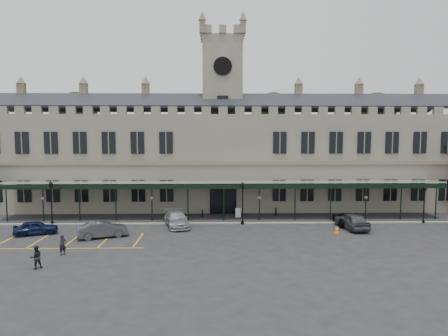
{
  "coord_description": "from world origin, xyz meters",
  "views": [
    {
      "loc": [
        -0.94,
        -36.77,
        9.81
      ],
      "look_at": [
        0.0,
        6.0,
        6.0
      ],
      "focal_mm": 32.0,
      "sensor_mm": 36.0,
      "label": 1
    }
  ],
  "objects_px": {
    "car_right_a": "(352,221)",
    "person_b": "(36,257)",
    "station_building": "(222,158)",
    "person_a": "(63,245)",
    "traffic_cone": "(337,230)",
    "sign_board": "(238,213)",
    "car_left_a": "(36,228)",
    "car_left_b": "(103,229)",
    "clock_tower": "(222,107)",
    "lamp_post_right": "(424,201)",
    "car_van": "(346,219)",
    "lamp_post_left": "(51,199)",
    "lamp_post_mid": "(243,199)",
    "car_taxi": "(177,219)"
  },
  "relations": [
    {
      "from": "person_a",
      "to": "traffic_cone",
      "type": "bearing_deg",
      "value": -28.94
    },
    {
      "from": "clock_tower",
      "to": "car_left_b",
      "type": "relative_size",
      "value": 5.37
    },
    {
      "from": "lamp_post_mid",
      "to": "sign_board",
      "type": "height_order",
      "value": "lamp_post_mid"
    },
    {
      "from": "traffic_cone",
      "to": "sign_board",
      "type": "distance_m",
      "value": 11.94
    },
    {
      "from": "lamp_post_mid",
      "to": "lamp_post_right",
      "type": "distance_m",
      "value": 19.7
    },
    {
      "from": "station_building",
      "to": "person_a",
      "type": "height_order",
      "value": "station_building"
    },
    {
      "from": "clock_tower",
      "to": "lamp_post_left",
      "type": "relative_size",
      "value": 5.27
    },
    {
      "from": "clock_tower",
      "to": "lamp_post_right",
      "type": "xyz_separation_m",
      "value": [
        21.68,
        -10.6,
        -10.65
      ]
    },
    {
      "from": "traffic_cone",
      "to": "station_building",
      "type": "bearing_deg",
      "value": 126.48
    },
    {
      "from": "car_right_a",
      "to": "person_b",
      "type": "bearing_deg",
      "value": 15.07
    },
    {
      "from": "lamp_post_mid",
      "to": "sign_board",
      "type": "xyz_separation_m",
      "value": [
        -0.27,
        3.5,
        -2.2
      ]
    },
    {
      "from": "lamp_post_right",
      "to": "car_left_a",
      "type": "height_order",
      "value": "lamp_post_right"
    },
    {
      "from": "car_left_b",
      "to": "car_van",
      "type": "distance_m",
      "value": 24.94
    },
    {
      "from": "lamp_post_left",
      "to": "person_b",
      "type": "height_order",
      "value": "lamp_post_left"
    },
    {
      "from": "lamp_post_left",
      "to": "car_van",
      "type": "bearing_deg",
      "value": -1.25
    },
    {
      "from": "lamp_post_right",
      "to": "car_left_a",
      "type": "distance_m",
      "value": 40.17
    },
    {
      "from": "car_left_b",
      "to": "person_a",
      "type": "distance_m",
      "value": 5.62
    },
    {
      "from": "car_van",
      "to": "sign_board",
      "type": "bearing_deg",
      "value": -15.79
    },
    {
      "from": "clock_tower",
      "to": "car_left_a",
      "type": "bearing_deg",
      "value": -141.28
    },
    {
      "from": "lamp_post_mid",
      "to": "person_b",
      "type": "relative_size",
      "value": 2.74
    },
    {
      "from": "car_left_b",
      "to": "lamp_post_right",
      "type": "bearing_deg",
      "value": -104.05
    },
    {
      "from": "person_b",
      "to": "car_left_b",
      "type": "bearing_deg",
      "value": -139.21
    },
    {
      "from": "car_left_b",
      "to": "person_a",
      "type": "xyz_separation_m",
      "value": [
        -1.7,
        -5.36,
        0.05
      ]
    },
    {
      "from": "car_left_a",
      "to": "person_a",
      "type": "relative_size",
      "value": 2.46
    },
    {
      "from": "lamp_post_right",
      "to": "sign_board",
      "type": "relative_size",
      "value": 3.8
    },
    {
      "from": "person_b",
      "to": "car_taxi",
      "type": "bearing_deg",
      "value": -158.37
    },
    {
      "from": "station_building",
      "to": "lamp_post_right",
      "type": "distance_m",
      "value": 24.42
    },
    {
      "from": "lamp_post_right",
      "to": "person_b",
      "type": "xyz_separation_m",
      "value": [
        -35.56,
        -13.81,
        -1.62
      ]
    },
    {
      "from": "car_right_a",
      "to": "person_b",
      "type": "height_order",
      "value": "person_b"
    },
    {
      "from": "car_taxi",
      "to": "car_right_a",
      "type": "xyz_separation_m",
      "value": [
        18.0,
        -1.42,
        0.06
      ]
    },
    {
      "from": "car_van",
      "to": "car_right_a",
      "type": "bearing_deg",
      "value": 93.27
    },
    {
      "from": "car_taxi",
      "to": "car_right_a",
      "type": "height_order",
      "value": "car_right_a"
    },
    {
      "from": "person_b",
      "to": "lamp_post_right",
      "type": "bearing_deg",
      "value": 167.55
    },
    {
      "from": "clock_tower",
      "to": "sign_board",
      "type": "distance_m",
      "value": 14.61
    },
    {
      "from": "clock_tower",
      "to": "lamp_post_mid",
      "type": "xyz_separation_m",
      "value": [
        1.97,
        -10.73,
        -10.37
      ]
    },
    {
      "from": "car_taxi",
      "to": "clock_tower",
      "type": "bearing_deg",
      "value": 50.76
    },
    {
      "from": "traffic_cone",
      "to": "sign_board",
      "type": "relative_size",
      "value": 0.69
    },
    {
      "from": "sign_board",
      "to": "car_right_a",
      "type": "height_order",
      "value": "car_right_a"
    },
    {
      "from": "clock_tower",
      "to": "person_b",
      "type": "height_order",
      "value": "clock_tower"
    },
    {
      "from": "car_left_a",
      "to": "car_left_b",
      "type": "distance_m",
      "value": 6.86
    },
    {
      "from": "car_left_b",
      "to": "car_van",
      "type": "height_order",
      "value": "car_left_b"
    },
    {
      "from": "lamp_post_right",
      "to": "car_van",
      "type": "xyz_separation_m",
      "value": [
        -8.68,
        -0.54,
        -1.83
      ]
    },
    {
      "from": "lamp_post_left",
      "to": "lamp_post_mid",
      "type": "xyz_separation_m",
      "value": [
        20.36,
        -0.28,
        -0.05
      ]
    },
    {
      "from": "car_left_a",
      "to": "person_a",
      "type": "bearing_deg",
      "value": -162.7
    },
    {
      "from": "lamp_post_left",
      "to": "car_taxi",
      "type": "relative_size",
      "value": 0.89
    },
    {
      "from": "car_taxi",
      "to": "person_b",
      "type": "xyz_separation_m",
      "value": [
        -8.89,
        -12.83,
        0.07
      ]
    },
    {
      "from": "car_left_b",
      "to": "person_b",
      "type": "bearing_deg",
      "value": 141.46
    },
    {
      "from": "station_building",
      "to": "car_right_a",
      "type": "relative_size",
      "value": 12.29
    },
    {
      "from": "lamp_post_right",
      "to": "car_taxi",
      "type": "xyz_separation_m",
      "value": [
        -26.68,
        -0.98,
        -1.69
      ]
    },
    {
      "from": "station_building",
      "to": "car_van",
      "type": "distance_m",
      "value": 18.03
    }
  ]
}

